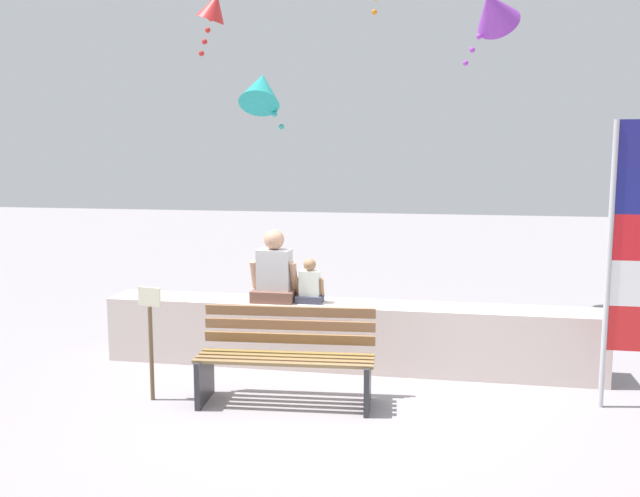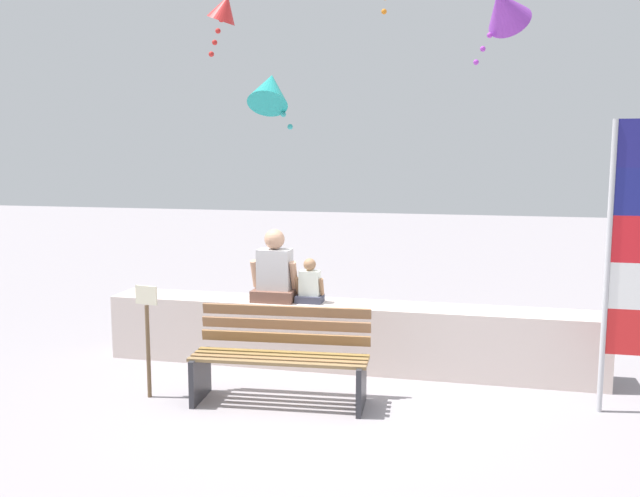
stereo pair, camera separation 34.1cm
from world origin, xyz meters
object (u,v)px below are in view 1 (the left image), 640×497
Objects in this scene: sign_post at (151,333)px; person_adult at (274,273)px; kite_red at (214,8)px; kite_teal at (261,89)px; person_child at (310,285)px; park_bench at (286,359)px; kite_purple at (493,9)px; flag_banner at (623,249)px.

person_adult is at bearing 56.53° from sign_post.
kite_red is (-1.65, 2.95, 3.46)m from person_adult.
sign_post is (0.77, -4.28, -3.83)m from kite_red.
person_child is at bearing -64.44° from kite_teal.
park_bench is 3.49× the size of person_child.
person_child is 5.07m from kite_red.
kite_purple is (4.09, 0.20, -0.12)m from kite_red.
park_bench is 3.27m from flag_banner.
park_bench is at bearing -70.65° from person_adult.
flag_banner reaches higher than person_child.
kite_purple reaches higher than park_bench.
kite_red is at bearing 144.14° from flag_banner.
person_child is 1.87m from sign_post.
person_adult is 1.64m from sign_post.
sign_post is (-0.05, -3.91, -2.60)m from kite_teal.
person_adult is at bearing 167.86° from flag_banner.
person_adult reaches higher than park_bench.
person_child is 0.42× the size of kite_purple.
kite_red is (-2.05, 2.95, 3.58)m from person_child.
person_child reaches higher than park_bench.
kite_teal is at bearing -24.32° from kite_red.
flag_banner is (3.05, -0.74, 0.59)m from person_child.
park_bench is 1.77× the size of kite_teal.
park_bench is 1.36m from person_adult.
kite_teal is at bearing 142.24° from flag_banner.
flag_banner is at bearing -13.68° from person_child.
kite_purple is at bearing 52.28° from person_adult.
flag_banner is 2.26× the size of kite_purple.
person_child is at bearing -55.16° from kite_red.
sign_post is (-0.88, -1.33, -0.37)m from person_adult.
kite_purple is at bearing 9.92° from kite_teal.
park_bench is 2.13× the size of person_adult.
person_adult is 1.64× the size of person_child.
kite_red is at bearing 119.25° from person_adult.
kite_purple is (2.04, 4.29, 3.96)m from park_bench.
sign_post is at bearing -126.50° from kite_purple.
person_adult is 0.30× the size of flag_banner.
flag_banner is 5.70m from kite_teal.
kite_teal is at bearing 115.56° from person_child.
person_child is (0.00, 1.14, 0.50)m from park_bench.
person_adult is (-0.40, 1.14, 0.62)m from park_bench.
park_bench is at bearing -90.03° from person_child.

